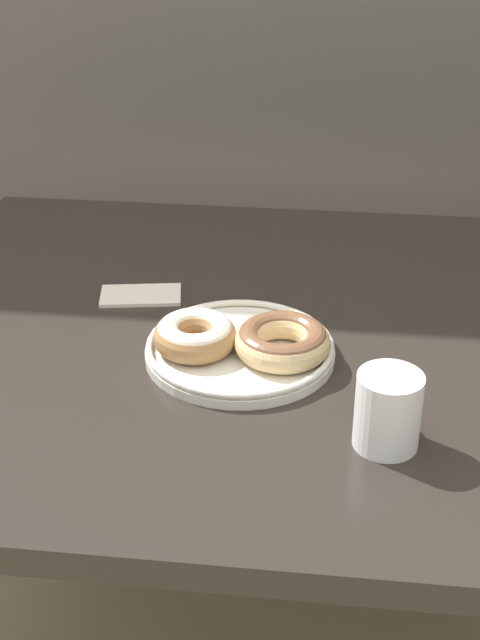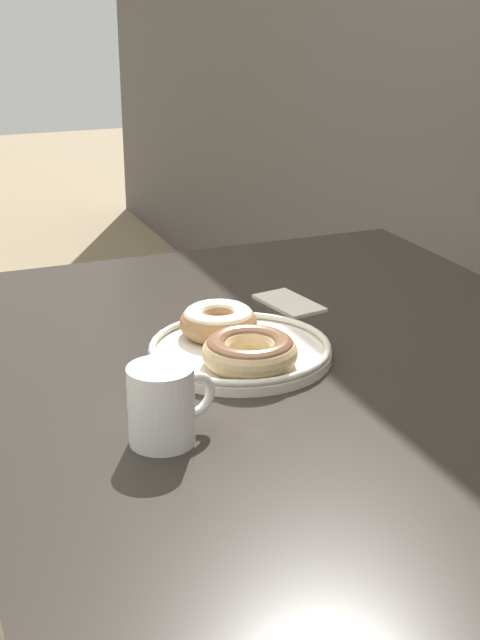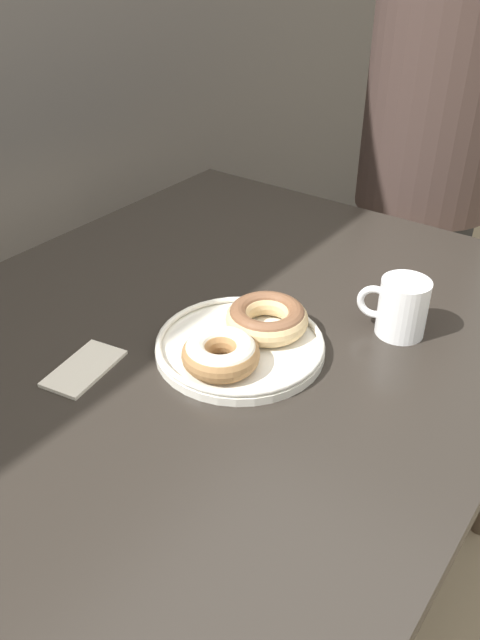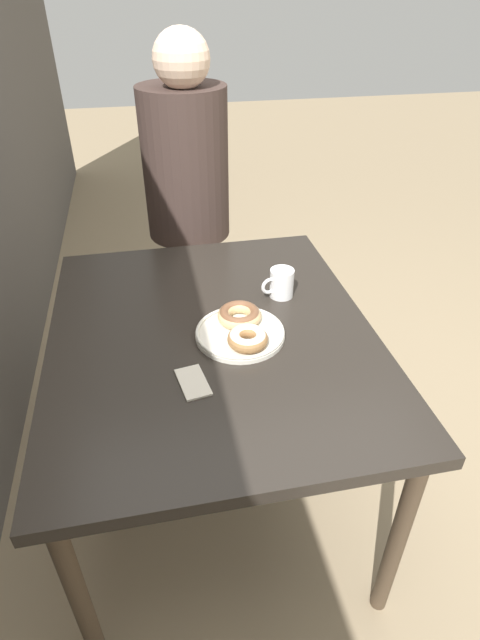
% 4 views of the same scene
% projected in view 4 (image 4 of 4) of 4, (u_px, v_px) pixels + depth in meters
% --- Properties ---
extents(ground_plane, '(14.00, 14.00, 0.00)m').
position_uv_depth(ground_plane, '(291.00, 474.00, 2.01)').
color(ground_plane, '#937F60').
extents(dining_table, '(1.19, 0.98, 0.76)m').
position_uv_depth(dining_table, '(213.00, 349.00, 1.57)').
color(dining_table, '#28231E').
rests_on(dining_table, ground_plane).
extents(donut_plate, '(0.29, 0.27, 0.06)m').
position_uv_depth(donut_plate, '(242.00, 328.00, 1.50)').
color(donut_plate, silver).
rests_on(donut_plate, dining_table).
extents(coffee_mug, '(0.08, 0.12, 0.10)m').
position_uv_depth(coffee_mug, '(281.00, 283.00, 1.67)').
color(coffee_mug, white).
rests_on(coffee_mug, dining_table).
extents(person_figure, '(0.38, 0.36, 1.52)m').
position_uv_depth(person_figure, '(188.00, 203.00, 2.19)').
color(person_figure, black).
rests_on(person_figure, ground_plane).
extents(napkin, '(0.14, 0.09, 0.01)m').
position_uv_depth(napkin, '(193.00, 382.00, 1.34)').
color(napkin, beige).
rests_on(napkin, dining_table).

